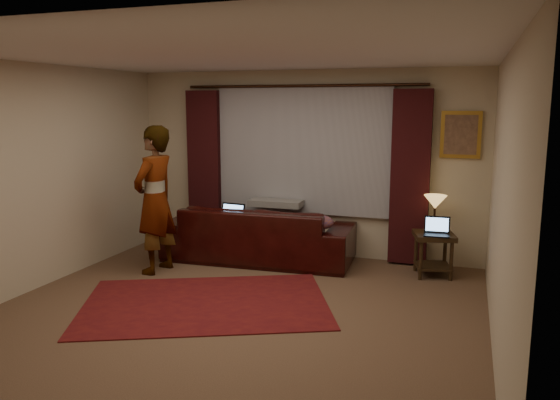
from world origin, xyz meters
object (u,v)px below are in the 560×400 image
object	(u,v)px
laptop_sofa	(228,214)
person	(155,200)
tiffany_lamp	(435,213)
sofa	(259,223)
laptop_table	(437,227)
end_table	(433,255)

from	to	relation	value
laptop_sofa	person	bearing A→B (deg)	-125.83
tiffany_lamp	person	distance (m)	3.55
tiffany_lamp	person	xyz separation A→B (m)	(-3.36, -1.12, 0.16)
sofa	laptop_table	xyz separation A→B (m)	(2.37, -0.08, 0.14)
laptop_sofa	laptop_table	xyz separation A→B (m)	(2.74, 0.08, 0.01)
sofa	laptop_table	world-z (taller)	sofa
person	laptop_sofa	bearing A→B (deg)	145.17
person	sofa	bearing A→B (deg)	137.92
end_table	tiffany_lamp	xyz separation A→B (m)	(-0.01, 0.15, 0.50)
sofa	end_table	world-z (taller)	sofa
sofa	tiffany_lamp	xyz separation A→B (m)	(2.32, 0.19, 0.26)
laptop_sofa	end_table	bearing A→B (deg)	9.77
sofa	laptop_sofa	size ratio (longest dim) A/B	6.75
laptop_sofa	tiffany_lamp	bearing A→B (deg)	12.95
sofa	laptop_sofa	world-z (taller)	sofa
sofa	tiffany_lamp	bearing A→B (deg)	-178.22
person	tiffany_lamp	bearing A→B (deg)	114.80
end_table	laptop_table	world-z (taller)	laptop_table
sofa	laptop_table	size ratio (longest dim) A/B	7.70
end_table	sofa	bearing A→B (deg)	-178.91
tiffany_lamp	laptop_table	world-z (taller)	tiffany_lamp
tiffany_lamp	laptop_table	bearing A→B (deg)	-79.85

